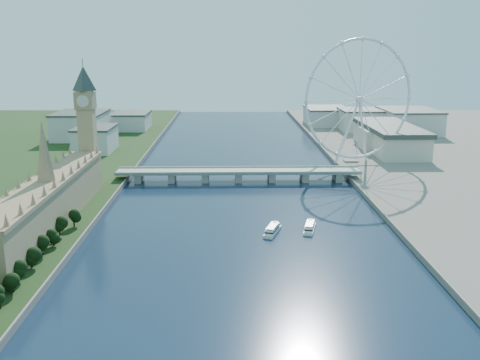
{
  "coord_description": "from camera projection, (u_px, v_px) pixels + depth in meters",
  "views": [
    {
      "loc": [
        -8.29,
        -171.1,
        118.05
      ],
      "look_at": [
        -0.52,
        210.0,
        23.01
      ],
      "focal_mm": 40.0,
      "sensor_mm": 36.0,
      "label": 1
    }
  ],
  "objects": [
    {
      "name": "big_ben",
      "position": [
        86.0,
        111.0,
        445.75
      ],
      "size": [
        20.02,
        20.02,
        110.0
      ],
      "color": "tan",
      "rests_on": "ground"
    },
    {
      "name": "london_eye",
      "position": [
        359.0,
        100.0,
        525.2
      ],
      "size": [
        113.6,
        39.12,
        124.3
      ],
      "color": "silver",
      "rests_on": "ground"
    },
    {
      "name": "westminster_bridge",
      "position": [
        239.0,
        174.0,
        484.13
      ],
      "size": [
        220.0,
        22.0,
        9.5
      ],
      "color": "gray",
      "rests_on": "ground"
    },
    {
      "name": "county_hall",
      "position": [
        388.0,
        152.0,
        615.31
      ],
      "size": [
        54.0,
        144.0,
        35.0
      ],
      "primitive_type": null,
      "color": "beige",
      "rests_on": "ground"
    },
    {
      "name": "city_skyline",
      "position": [
        264.0,
        123.0,
        734.71
      ],
      "size": [
        505.0,
        280.0,
        32.0
      ],
      "color": "beige",
      "rests_on": "ground"
    },
    {
      "name": "tour_boat_far",
      "position": [
        309.0,
        230.0,
        354.05
      ],
      "size": [
        12.62,
        26.76,
        5.69
      ],
      "primitive_type": null,
      "rotation": [
        0.0,
        0.0,
        -0.24
      ],
      "color": "silver",
      "rests_on": "ground"
    },
    {
      "name": "tree_row",
      "position": [
        10.0,
        283.0,
        254.39
      ],
      "size": [
        7.54,
        199.54,
        18.95
      ],
      "color": "black",
      "rests_on": "ground"
    },
    {
      "name": "parliament_range",
      "position": [
        48.0,
        202.0,
        352.62
      ],
      "size": [
        24.0,
        200.0,
        70.0
      ],
      "color": "tan",
      "rests_on": "ground"
    },
    {
      "name": "tour_boat_near",
      "position": [
        272.0,
        233.0,
        348.77
      ],
      "size": [
        15.08,
        27.18,
        5.81
      ],
      "primitive_type": null,
      "rotation": [
        0.0,
        0.0,
        -0.34
      ],
      "color": "silver",
      "rests_on": "ground"
    }
  ]
}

